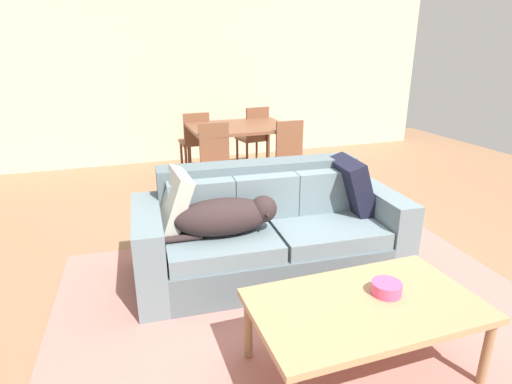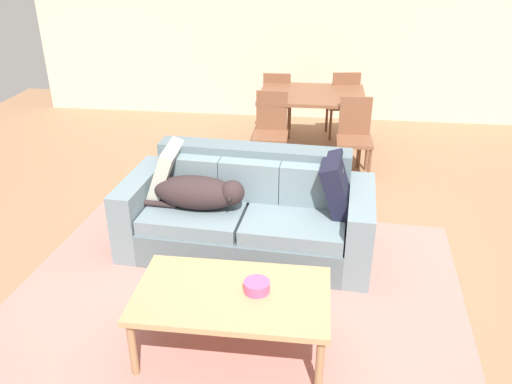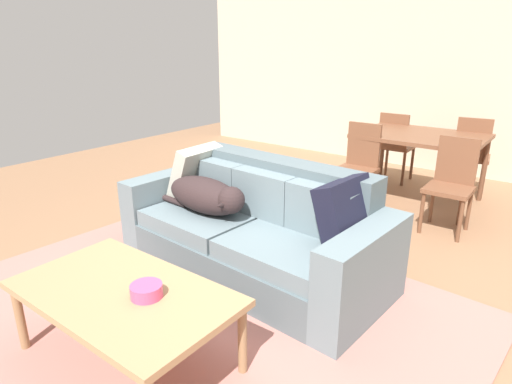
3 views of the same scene
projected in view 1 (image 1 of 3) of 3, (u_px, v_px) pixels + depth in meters
The scene contains 14 objects.
ground_plane at pixel (306, 271), 3.49m from camera, with size 10.00×10.00×0.00m, color #91684A.
back_partition at pixel (199, 73), 6.61m from camera, with size 8.00×0.12×2.70m, color beige.
area_rug at pixel (319, 336), 2.71m from camera, with size 3.42×3.15×0.01m, color #B37066.
couch at pixel (269, 232), 3.45m from camera, with size 2.17×1.06×0.85m.
dog_on_left_cushion at pixel (227, 216), 3.13m from camera, with size 0.91×0.38×0.28m.
throw_pillow_by_left_arm at pixel (173, 202), 3.20m from camera, with size 0.11×0.47×0.47m, color #ADAC9D.
throw_pillow_by_right_arm at pixel (352, 186), 3.58m from camera, with size 0.15×0.47×0.47m, color black.
coffee_table at pixel (365, 309), 2.30m from camera, with size 1.24×0.72×0.46m.
bowl_on_coffee_table at pixel (386, 288), 2.35m from camera, with size 0.17×0.17×0.07m, color #EA4C7F.
dining_table at pixel (239, 131), 5.58m from camera, with size 1.28×1.00×0.77m.
dining_chair_near_left at pixel (217, 159), 4.98m from camera, with size 0.41×0.41×0.91m.
dining_chair_near_right at pixel (293, 154), 5.25m from camera, with size 0.41×0.41×0.88m.
dining_chair_far_left at pixel (195, 139), 5.99m from camera, with size 0.41×0.41×0.89m.
dining_chair_far_right at pixel (254, 135), 6.28m from camera, with size 0.46×0.46×0.92m.
Camera 1 is at (-1.40, -2.77, 1.78)m, focal length 29.59 mm.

